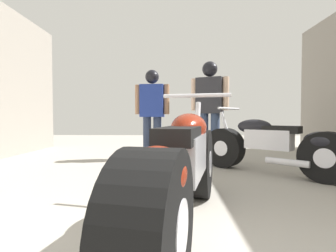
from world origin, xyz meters
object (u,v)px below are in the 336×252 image
at_px(motorcycle_maroon_cruiser, 183,172).
at_px(motorcycle_black_naked, 271,146).
at_px(mechanic_in_blue, 210,101).
at_px(mechanic_with_helmet, 152,106).

height_order(motorcycle_maroon_cruiser, motorcycle_black_naked, motorcycle_maroon_cruiser).
distance_m(mechanic_in_blue, mechanic_with_helmet, 1.05).
distance_m(motorcycle_maroon_cruiser, mechanic_in_blue, 3.05).
distance_m(motorcycle_black_naked, mechanic_with_helmet, 2.20).
bearing_deg(motorcycle_black_naked, mechanic_with_helmet, 143.61).
bearing_deg(mechanic_with_helmet, motorcycle_black_naked, -36.39).
relative_size(mechanic_in_blue, mechanic_with_helmet, 1.08).
xyz_separation_m(motorcycle_black_naked, mechanic_in_blue, (-0.66, 1.19, 0.68)).
relative_size(motorcycle_black_naked, mechanic_in_blue, 0.90).
xyz_separation_m(motorcycle_maroon_cruiser, mechanic_in_blue, (0.59, 2.92, 0.66)).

